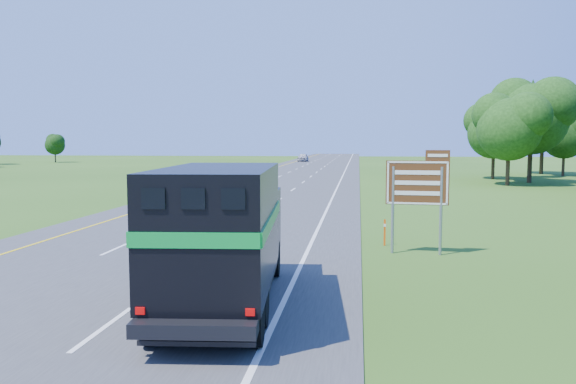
% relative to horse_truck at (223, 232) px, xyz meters
% --- Properties ---
extents(road, '(15.00, 260.00, 0.04)m').
position_rel_horse_truck_xyz_m(road, '(-4.07, 46.05, -1.89)').
color(road, '#38383A').
rests_on(road, ground).
extents(lane_markings, '(11.15, 260.00, 0.01)m').
position_rel_horse_truck_xyz_m(lane_markings, '(-4.07, 46.05, -1.87)').
color(lane_markings, yellow).
rests_on(lane_markings, road).
extents(horse_truck, '(3.10, 8.07, 3.50)m').
position_rel_horse_truck_xyz_m(horse_truck, '(0.00, 0.00, 0.00)').
color(horse_truck, black).
rests_on(horse_truck, road).
extents(white_suv, '(3.24, 6.34, 1.71)m').
position_rel_horse_truck_xyz_m(white_suv, '(-7.72, 31.45, -1.01)').
color(white_suv, white).
rests_on(white_suv, road).
extents(far_car, '(2.08, 4.91, 1.66)m').
position_rel_horse_truck_xyz_m(far_car, '(-8.11, 101.92, -1.04)').
color(far_car, '#B3B2B9').
rests_on(far_car, road).
extents(exit_sign, '(2.26, 0.27, 3.83)m').
position_rel_horse_truck_xyz_m(exit_sign, '(5.46, 7.43, 0.58)').
color(exit_sign, gray).
rests_on(exit_sign, ground).
extents(delineator, '(0.09, 0.05, 1.05)m').
position_rel_horse_truck_xyz_m(delineator, '(4.35, 9.01, -1.35)').
color(delineator, '#E34D0B').
rests_on(delineator, ground).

